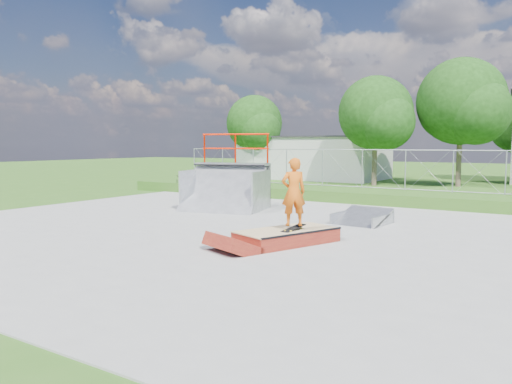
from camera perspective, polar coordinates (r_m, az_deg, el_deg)
ground at (r=14.47m, az=-2.78°, el=-4.63°), size 120.00×120.00×0.00m
concrete_pad at (r=14.47m, az=-2.78°, el=-4.55°), size 20.00×16.00×0.04m
grass_berm at (r=22.79m, az=11.09°, el=-0.37°), size 24.00×3.00×0.50m
grind_box at (r=12.72m, az=3.55°, el=-5.15°), size 2.11×2.88×0.39m
quarter_pipe at (r=19.08m, az=-3.67°, el=2.29°), size 3.45×3.12×2.96m
flat_bank_ramp at (r=16.15m, az=12.00°, el=-2.86°), size 1.65×1.74×0.46m
skateboard at (r=12.58m, az=4.28°, el=-4.18°), size 0.34×0.82×0.13m
skater at (r=12.47m, az=4.31°, el=-0.33°), size 0.73×0.72×1.70m
concrete_stairs at (r=26.41m, az=-7.01°, el=0.81°), size 1.50×1.60×0.80m
chain_link_fence at (r=23.64m, az=12.03°, el=2.62°), size 20.00×0.06×1.80m
utility_building_flat at (r=37.36m, az=6.65°, el=3.88°), size 10.00×6.00×3.00m
tree_left_near at (r=31.16m, az=13.83°, el=8.47°), size 4.76×4.48×6.65m
tree_center at (r=32.00m, az=22.83°, el=9.21°), size 5.44×5.12×7.60m
tree_left_far at (r=37.31m, az=-0.03°, el=7.65°), size 4.42×4.16×6.18m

